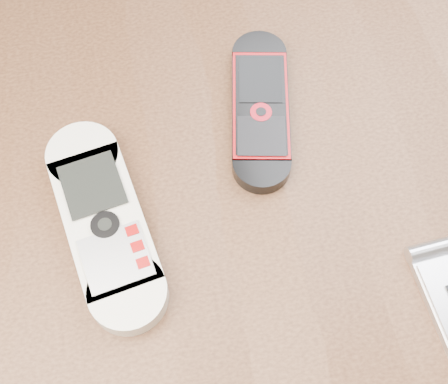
{
  "coord_description": "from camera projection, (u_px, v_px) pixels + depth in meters",
  "views": [
    {
      "loc": [
        -0.03,
        -0.21,
        1.2
      ],
      "look_at": [
        0.01,
        0.0,
        0.76
      ],
      "focal_mm": 50.0,
      "sensor_mm": 36.0,
      "label": 1
    }
  ],
  "objects": [
    {
      "name": "table",
      "position": [
        219.0,
        245.0,
        0.6
      ],
      "size": [
        1.2,
        0.8,
        0.75
      ],
      "color": "black",
      "rests_on": "ground"
    },
    {
      "name": "nokia_black_red",
      "position": [
        260.0,
        108.0,
        0.53
      ],
      "size": [
        0.08,
        0.16,
        0.02
      ],
      "primitive_type": "cube",
      "rotation": [
        0.0,
        0.0,
        -0.19
      ],
      "color": "black",
      "rests_on": "table"
    },
    {
      "name": "ground",
      "position": [
        221.0,
        368.0,
        1.18
      ],
      "size": [
        4.0,
        4.0,
        0.0
      ],
      "primitive_type": "plane",
      "color": "#472B19",
      "rests_on": "ground"
    },
    {
      "name": "nokia_white",
      "position": [
        105.0,
        222.0,
        0.48
      ],
      "size": [
        0.09,
        0.19,
        0.02
      ],
      "primitive_type": "cube",
      "rotation": [
        0.0,
        0.0,
        0.19
      ],
      "color": "silver",
      "rests_on": "table"
    }
  ]
}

